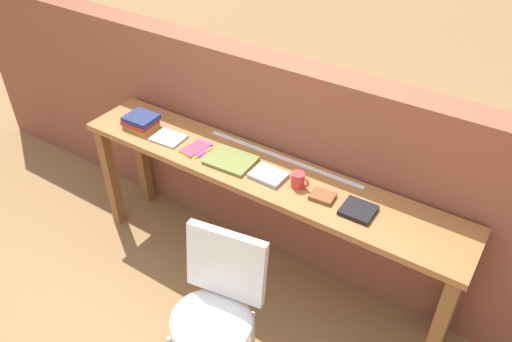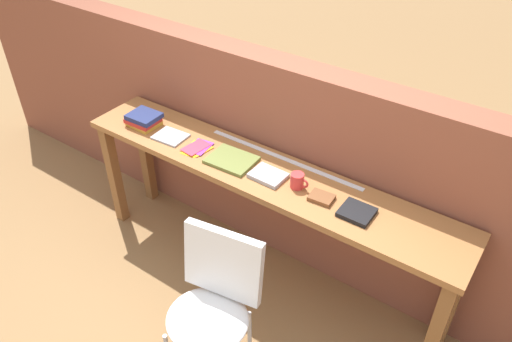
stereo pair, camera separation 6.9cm
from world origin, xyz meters
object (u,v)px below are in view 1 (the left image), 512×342
(magazine_cycling, at_px, (168,138))
(book_open_centre, at_px, (231,160))
(mug, at_px, (298,180))
(leather_journal_brown, at_px, (323,196))
(book_repair_rightmost, at_px, (358,210))
(book_stack_leftmost, at_px, (141,121))
(pamphlet_pile_colourful, at_px, (196,149))
(chair_white_moulded, at_px, (217,301))

(magazine_cycling, height_order, book_open_centre, book_open_centre)
(book_open_centre, height_order, mug, mug)
(book_open_centre, distance_m, leather_journal_brown, 0.61)
(book_repair_rightmost, bearing_deg, book_open_centre, 179.57)
(book_stack_leftmost, relative_size, book_open_centre, 0.76)
(book_stack_leftmost, distance_m, book_open_centre, 0.73)
(mug, distance_m, book_repair_rightmost, 0.37)
(magazine_cycling, bearing_deg, book_stack_leftmost, 173.90)
(pamphlet_pile_colourful, height_order, mug, mug)
(book_stack_leftmost, height_order, mug, mug)
(chair_white_moulded, height_order, book_stack_leftmost, book_stack_leftmost)
(book_open_centre, relative_size, mug, 2.53)
(pamphlet_pile_colourful, xyz_separation_m, mug, (0.71, 0.03, 0.04))
(magazine_cycling, bearing_deg, pamphlet_pile_colourful, -3.29)
(book_repair_rightmost, bearing_deg, book_stack_leftmost, 179.79)
(leather_journal_brown, bearing_deg, chair_white_moulded, -115.06)
(chair_white_moulded, relative_size, book_stack_leftmost, 4.21)
(book_open_centre, distance_m, mug, 0.45)
(magazine_cycling, distance_m, book_open_centre, 0.48)
(book_open_centre, bearing_deg, magazine_cycling, 179.20)
(magazine_cycling, xyz_separation_m, pamphlet_pile_colourful, (0.22, 0.00, -0.00))
(magazine_cycling, height_order, book_repair_rightmost, book_repair_rightmost)
(magazine_cycling, relative_size, book_repair_rightmost, 1.17)
(leather_journal_brown, relative_size, book_repair_rightmost, 0.76)
(chair_white_moulded, height_order, book_repair_rightmost, book_repair_rightmost)
(chair_white_moulded, xyz_separation_m, book_stack_leftmost, (-1.09, 0.65, 0.40))
(book_open_centre, xyz_separation_m, leather_journal_brown, (0.61, -0.00, 0.00))
(mug, height_order, book_repair_rightmost, mug)
(chair_white_moulded, xyz_separation_m, pamphlet_pile_colourful, (-0.63, 0.64, 0.36))
(chair_white_moulded, height_order, pamphlet_pile_colourful, same)
(pamphlet_pile_colourful, xyz_separation_m, book_open_centre, (0.26, 0.02, 0.00))
(pamphlet_pile_colourful, bearing_deg, leather_journal_brown, 0.93)
(chair_white_moulded, xyz_separation_m, book_repair_rightmost, (0.45, 0.66, 0.37))
(pamphlet_pile_colourful, relative_size, book_open_centre, 0.73)
(mug, bearing_deg, chair_white_moulded, -96.95)
(chair_white_moulded, xyz_separation_m, magazine_cycling, (-0.85, 0.64, 0.36))
(book_stack_leftmost, height_order, book_open_centre, book_stack_leftmost)
(book_stack_leftmost, bearing_deg, leather_journal_brown, 0.22)
(chair_white_moulded, distance_m, leather_journal_brown, 0.79)
(chair_white_moulded, bearing_deg, mug, 83.05)
(chair_white_moulded, relative_size, book_open_centre, 3.20)
(mug, height_order, leather_journal_brown, mug)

